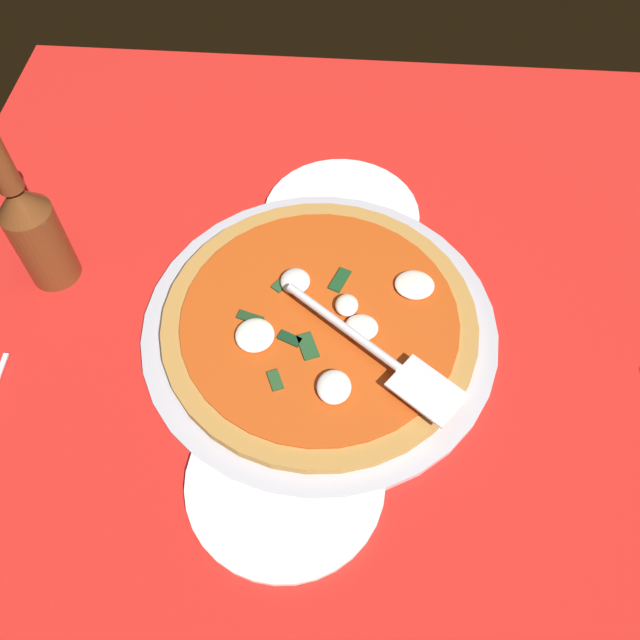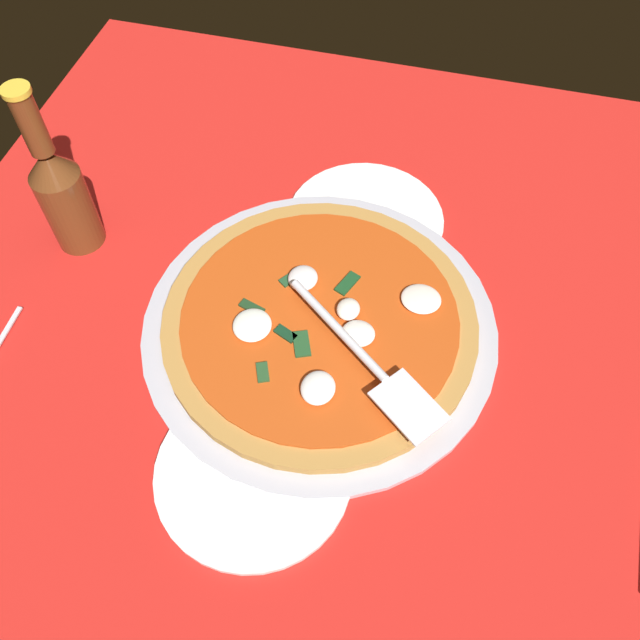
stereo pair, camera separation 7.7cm
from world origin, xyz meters
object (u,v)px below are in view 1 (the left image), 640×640
object	(u,v)px
dinner_plate_left	(285,481)
pizza	(320,321)
beer_bottle	(33,228)
pizza_server	(376,352)
dinner_plate_right	(341,215)

from	to	relation	value
dinner_plate_left	pizza	size ratio (longest dim) A/B	0.56
dinner_plate_left	beer_bottle	xyz separation A→B (cm)	(25.10, 31.77, 8.31)
dinner_plate_left	pizza_server	size ratio (longest dim) A/B	1.00
dinner_plate_right	pizza	bearing A→B (deg)	175.39
dinner_plate_left	beer_bottle	size ratio (longest dim) A/B	0.88
dinner_plate_right	pizza_server	size ratio (longest dim) A/B	1.01
dinner_plate_left	dinner_plate_right	bearing A→B (deg)	-5.65
dinner_plate_left	pizza_server	world-z (taller)	pizza_server
pizza	beer_bottle	world-z (taller)	beer_bottle
pizza_server	beer_bottle	distance (cm)	42.24
pizza	dinner_plate_right	bearing A→B (deg)	-4.61
pizza_server	beer_bottle	bearing A→B (deg)	-157.73
dinner_plate_right	pizza_server	distance (cm)	24.46
dinner_plate_right	beer_bottle	world-z (taller)	beer_bottle
dinner_plate_right	pizza	world-z (taller)	pizza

